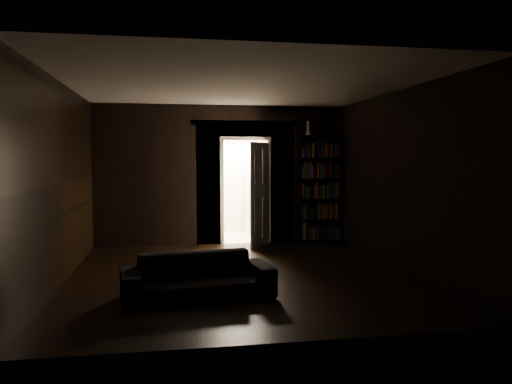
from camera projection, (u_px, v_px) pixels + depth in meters
ground at (240, 275)px, 7.43m from camera, size 5.50×5.50×0.00m
room_walls at (231, 162)px, 8.36m from camera, size 5.02×5.61×2.84m
kitchen_alcove at (238, 182)px, 11.23m from camera, size 2.20×1.80×2.60m
sofa at (198, 269)px, 6.22m from camera, size 1.96×1.05×0.72m
bookshelf at (319, 189)px, 10.24m from camera, size 0.96×0.60×2.20m
refrigerator at (263, 198)px, 11.52m from camera, size 0.96×0.93×1.65m
door at (260, 194)px, 9.82m from camera, size 0.51×0.73×2.05m
figurine at (308, 128)px, 10.10m from camera, size 0.11×0.11×0.29m
bottles at (265, 156)px, 11.44m from camera, size 0.67×0.33×0.28m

